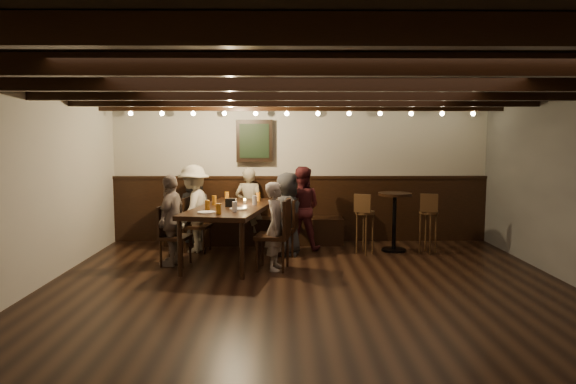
{
  "coord_description": "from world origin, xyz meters",
  "views": [
    {
      "loc": [
        -0.31,
        -5.42,
        1.8
      ],
      "look_at": [
        -0.25,
        1.3,
        1.09
      ],
      "focal_mm": 32.0,
      "sensor_mm": 36.0,
      "label": 1
    }
  ],
  "objects_px": {
    "dining_table": "(232,211)",
    "chair_left_far": "(174,247)",
    "person_right_far": "(276,226)",
    "person_left_near": "(194,208)",
    "person_left_far": "(172,220)",
    "chair_right_near": "(285,238)",
    "person_bench_centre": "(249,206)",
    "bar_stool_left": "(365,232)",
    "chair_left_near": "(196,235)",
    "bar_stool_right": "(428,231)",
    "chair_right_far": "(274,248)",
    "person_right_near": "(287,214)",
    "person_bench_right": "(301,208)",
    "person_bench_left": "(195,209)",
    "high_top_table": "(394,213)"
  },
  "relations": [
    {
      "from": "dining_table",
      "to": "chair_left_far",
      "type": "height_order",
      "value": "chair_left_far"
    },
    {
      "from": "chair_left_far",
      "to": "person_right_far",
      "type": "distance_m",
      "value": 1.51
    },
    {
      "from": "person_left_near",
      "to": "person_left_far",
      "type": "distance_m",
      "value": 0.9
    },
    {
      "from": "chair_right_near",
      "to": "person_bench_centre",
      "type": "xyz_separation_m",
      "value": [
        -0.6,
        0.72,
        0.39
      ]
    },
    {
      "from": "person_left_near",
      "to": "bar_stool_left",
      "type": "height_order",
      "value": "person_left_near"
    },
    {
      "from": "bar_stool_left",
      "to": "chair_left_near",
      "type": "bearing_deg",
      "value": -157.02
    },
    {
      "from": "person_left_far",
      "to": "bar_stool_right",
      "type": "height_order",
      "value": "person_left_far"
    },
    {
      "from": "chair_left_near",
      "to": "chair_right_far",
      "type": "height_order",
      "value": "chair_right_far"
    },
    {
      "from": "chair_right_far",
      "to": "person_left_far",
      "type": "xyz_separation_m",
      "value": [
        -1.45,
        0.26,
        0.35
      ]
    },
    {
      "from": "chair_right_near",
      "to": "bar_stool_left",
      "type": "xyz_separation_m",
      "value": [
        1.24,
        0.05,
        0.09
      ]
    },
    {
      "from": "bar_stool_right",
      "to": "person_right_near",
      "type": "bearing_deg",
      "value": -162.94
    },
    {
      "from": "dining_table",
      "to": "chair_left_far",
      "type": "bearing_deg",
      "value": -147.92
    },
    {
      "from": "chair_right_far",
      "to": "person_bench_right",
      "type": "height_order",
      "value": "person_bench_right"
    },
    {
      "from": "chair_right_near",
      "to": "person_bench_centre",
      "type": "relative_size",
      "value": 0.66
    },
    {
      "from": "person_left_near",
      "to": "chair_left_far",
      "type": "bearing_deg",
      "value": 2.04
    },
    {
      "from": "dining_table",
      "to": "bar_stool_left",
      "type": "xyz_separation_m",
      "value": [
        2.02,
        0.36,
        -0.38
      ]
    },
    {
      "from": "person_bench_right",
      "to": "person_bench_left",
      "type": "bearing_deg",
      "value": 0.0
    },
    {
      "from": "person_right_near",
      "to": "bar_stool_right",
      "type": "bearing_deg",
      "value": -77.09
    },
    {
      "from": "dining_table",
      "to": "person_left_far",
      "type": "bearing_deg",
      "value": -149.04
    },
    {
      "from": "chair_left_far",
      "to": "person_bench_right",
      "type": "bearing_deg",
      "value": 129.84
    },
    {
      "from": "high_top_table",
      "to": "chair_right_far",
      "type": "bearing_deg",
      "value": -149.05
    },
    {
      "from": "person_bench_left",
      "to": "bar_stool_right",
      "type": "distance_m",
      "value": 3.81
    },
    {
      "from": "person_bench_right",
      "to": "bar_stool_right",
      "type": "distance_m",
      "value": 2.03
    },
    {
      "from": "dining_table",
      "to": "chair_right_far",
      "type": "relative_size",
      "value": 2.35
    },
    {
      "from": "high_top_table",
      "to": "person_left_near",
      "type": "bearing_deg",
      "value": 179.83
    },
    {
      "from": "chair_left_near",
      "to": "person_bench_centre",
      "type": "bearing_deg",
      "value": 129.88
    },
    {
      "from": "dining_table",
      "to": "chair_right_near",
      "type": "relative_size",
      "value": 2.62
    },
    {
      "from": "person_left_far",
      "to": "dining_table",
      "type": "bearing_deg",
      "value": 120.96
    },
    {
      "from": "high_top_table",
      "to": "bar_stool_right",
      "type": "bearing_deg",
      "value": -17.28
    },
    {
      "from": "person_bench_centre",
      "to": "person_right_near",
      "type": "xyz_separation_m",
      "value": [
        0.63,
        -0.72,
        -0.02
      ]
    },
    {
      "from": "person_bench_left",
      "to": "person_right_near",
      "type": "relative_size",
      "value": 0.96
    },
    {
      "from": "chair_left_far",
      "to": "bar_stool_right",
      "type": "height_order",
      "value": "bar_stool_right"
    },
    {
      "from": "person_left_far",
      "to": "bar_stool_left",
      "type": "relative_size",
      "value": 1.36
    },
    {
      "from": "high_top_table",
      "to": "bar_stool_left",
      "type": "relative_size",
      "value": 0.99
    },
    {
      "from": "person_right_near",
      "to": "person_bench_right",
      "type": "bearing_deg",
      "value": -18.43
    },
    {
      "from": "dining_table",
      "to": "chair_right_near",
      "type": "distance_m",
      "value": 0.97
    },
    {
      "from": "high_top_table",
      "to": "bar_stool_right",
      "type": "height_order",
      "value": "bar_stool_right"
    },
    {
      "from": "chair_right_near",
      "to": "person_bench_left",
      "type": "bearing_deg",
      "value": 74.46
    },
    {
      "from": "person_bench_left",
      "to": "person_right_far",
      "type": "relative_size",
      "value": 1.02
    },
    {
      "from": "person_right_near",
      "to": "person_right_far",
      "type": "relative_size",
      "value": 1.06
    },
    {
      "from": "bar_stool_right",
      "to": "dining_table",
      "type": "bearing_deg",
      "value": -157.84
    },
    {
      "from": "person_right_far",
      "to": "bar_stool_right",
      "type": "bearing_deg",
      "value": -57.09
    },
    {
      "from": "person_right_far",
      "to": "high_top_table",
      "type": "relative_size",
      "value": 1.29
    },
    {
      "from": "high_top_table",
      "to": "chair_left_near",
      "type": "bearing_deg",
      "value": 179.93
    },
    {
      "from": "person_left_far",
      "to": "person_right_near",
      "type": "height_order",
      "value": "person_left_far"
    },
    {
      "from": "chair_left_far",
      "to": "bar_stool_right",
      "type": "bearing_deg",
      "value": 111.05
    },
    {
      "from": "chair_right_near",
      "to": "bar_stool_right",
      "type": "distance_m",
      "value": 2.24
    },
    {
      "from": "person_left_far",
      "to": "bar_stool_left",
      "type": "height_order",
      "value": "person_left_far"
    },
    {
      "from": "dining_table",
      "to": "person_bench_centre",
      "type": "relative_size",
      "value": 1.73
    },
    {
      "from": "person_bench_left",
      "to": "bar_stool_left",
      "type": "bearing_deg",
      "value": 176.29
    }
  ]
}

